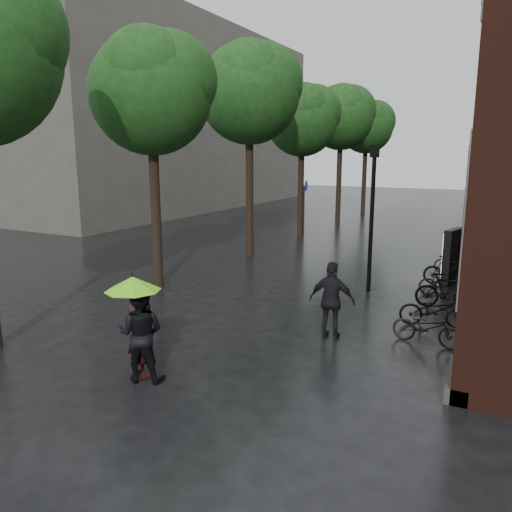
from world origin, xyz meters
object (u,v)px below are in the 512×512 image
Objects in this scene: person_black at (141,334)px; parked_bicycles at (460,261)px; person_burgundy at (139,332)px; pedestrian_walking at (332,301)px; ad_lightbox at (452,256)px; lamp_post at (372,204)px.

parked_bicycles is (4.51, 12.29, -0.48)m from person_black.
person_burgundy is at bearing -110.89° from parked_bicycles.
pedestrian_walking is (2.66, 3.72, 0.01)m from person_burgundy.
ad_lightbox is at bearing -131.38° from person_black.
person_burgundy is 0.99× the size of pedestrian_walking.
pedestrian_walking is 0.41× the size of lamp_post.
pedestrian_walking is 1.00× the size of ad_lightbox.
person_black is 1.01× the size of ad_lightbox.
lamp_post is (2.34, 8.23, 1.87)m from person_burgundy.
pedestrian_walking is at bearing -142.39° from person_black.
person_black is 8.82m from lamp_post.
lamp_post is (2.19, 8.35, 1.85)m from person_black.
ad_lightbox reaches higher than parked_bicycles.
pedestrian_walking is (2.52, 3.83, -0.01)m from person_black.
person_burgundy is 0.98× the size of person_black.
parked_bicycles is (1.99, 8.46, -0.47)m from pedestrian_walking.
ad_lightbox is 0.41× the size of lamp_post.
parked_bicycles is at bearing -89.48° from person_burgundy.
ad_lightbox is 3.73m from lamp_post.
parked_bicycles is (4.65, 12.18, -0.46)m from person_burgundy.
ad_lightbox is at bearing -94.13° from parked_bicycles.
person_burgundy is 13.04m from parked_bicycles.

